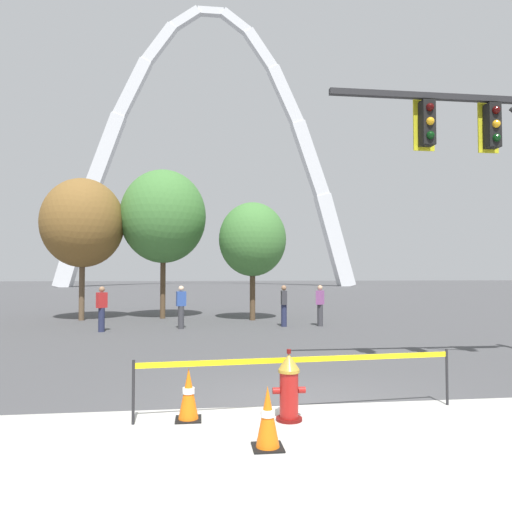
{
  "coord_description": "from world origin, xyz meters",
  "views": [
    {
      "loc": [
        -1.54,
        -6.97,
        2.05
      ],
      "look_at": [
        -0.09,
        5.0,
        2.5
      ],
      "focal_mm": 32.65,
      "sensor_mm": 36.0,
      "label": 1
    }
  ],
  "objects_px": {
    "traffic_cone_by_hydrant": "(189,395)",
    "pedestrian_standing_center": "(284,305)",
    "fire_hydrant": "(289,387)",
    "pedestrian_walking_left": "(181,307)",
    "pedestrian_walking_right": "(320,305)",
    "monument_arch": "(210,162)",
    "traffic_cone_mid_sidewalk": "(268,418)",
    "pedestrian_near_trees": "(102,308)"
  },
  "relations": [
    {
      "from": "pedestrian_walking_right",
      "to": "traffic_cone_mid_sidewalk",
      "type": "bearing_deg",
      "value": -107.47
    },
    {
      "from": "monument_arch",
      "to": "pedestrian_standing_center",
      "type": "bearing_deg",
      "value": -88.24
    },
    {
      "from": "monument_arch",
      "to": "pedestrian_walking_right",
      "type": "height_order",
      "value": "monument_arch"
    },
    {
      "from": "fire_hydrant",
      "to": "pedestrian_walking_right",
      "type": "relative_size",
      "value": 0.62
    },
    {
      "from": "fire_hydrant",
      "to": "pedestrian_standing_center",
      "type": "distance_m",
      "value": 11.47
    },
    {
      "from": "traffic_cone_by_hydrant",
      "to": "monument_arch",
      "type": "xyz_separation_m",
      "value": [
        1.69,
        66.23,
        19.18
      ]
    },
    {
      "from": "traffic_cone_mid_sidewalk",
      "to": "monument_arch",
      "type": "distance_m",
      "value": 70.07
    },
    {
      "from": "fire_hydrant",
      "to": "pedestrian_walking_left",
      "type": "height_order",
      "value": "pedestrian_walking_left"
    },
    {
      "from": "fire_hydrant",
      "to": "traffic_cone_by_hydrant",
      "type": "relative_size",
      "value": 1.36
    },
    {
      "from": "traffic_cone_mid_sidewalk",
      "to": "pedestrian_walking_right",
      "type": "xyz_separation_m",
      "value": [
        3.86,
        12.27,
        0.46
      ]
    },
    {
      "from": "fire_hydrant",
      "to": "pedestrian_walking_left",
      "type": "relative_size",
      "value": 0.62
    },
    {
      "from": "traffic_cone_by_hydrant",
      "to": "pedestrian_walking_right",
      "type": "height_order",
      "value": "pedestrian_walking_right"
    },
    {
      "from": "pedestrian_walking_right",
      "to": "traffic_cone_by_hydrant",
      "type": "bearing_deg",
      "value": -113.4
    },
    {
      "from": "pedestrian_walking_left",
      "to": "pedestrian_walking_right",
      "type": "height_order",
      "value": "same"
    },
    {
      "from": "traffic_cone_by_hydrant",
      "to": "pedestrian_standing_center",
      "type": "relative_size",
      "value": 0.46
    },
    {
      "from": "monument_arch",
      "to": "pedestrian_walking_left",
      "type": "distance_m",
      "value": 58.49
    },
    {
      "from": "pedestrian_standing_center",
      "to": "pedestrian_walking_right",
      "type": "bearing_deg",
      "value": -0.52
    },
    {
      "from": "traffic_cone_mid_sidewalk",
      "to": "pedestrian_near_trees",
      "type": "height_order",
      "value": "pedestrian_near_trees"
    },
    {
      "from": "traffic_cone_by_hydrant",
      "to": "pedestrian_walking_left",
      "type": "height_order",
      "value": "pedestrian_walking_left"
    },
    {
      "from": "traffic_cone_mid_sidewalk",
      "to": "pedestrian_standing_center",
      "type": "bearing_deg",
      "value": 78.79
    },
    {
      "from": "pedestrian_standing_center",
      "to": "pedestrian_walking_right",
      "type": "distance_m",
      "value": 1.43
    },
    {
      "from": "pedestrian_standing_center",
      "to": "pedestrian_near_trees",
      "type": "relative_size",
      "value": 1.0
    },
    {
      "from": "traffic_cone_by_hydrant",
      "to": "pedestrian_walking_right",
      "type": "bearing_deg",
      "value": 66.6
    },
    {
      "from": "fire_hydrant",
      "to": "monument_arch",
      "type": "bearing_deg",
      "value": 89.74
    },
    {
      "from": "traffic_cone_mid_sidewalk",
      "to": "pedestrian_walking_left",
      "type": "relative_size",
      "value": 0.46
    },
    {
      "from": "traffic_cone_mid_sidewalk",
      "to": "monument_arch",
      "type": "xyz_separation_m",
      "value": [
        0.74,
        67.39,
        19.18
      ]
    },
    {
      "from": "traffic_cone_by_hydrant",
      "to": "pedestrian_walking_right",
      "type": "xyz_separation_m",
      "value": [
        4.81,
        11.1,
        0.46
      ]
    },
    {
      "from": "pedestrian_walking_left",
      "to": "fire_hydrant",
      "type": "bearing_deg",
      "value": -80.12
    },
    {
      "from": "fire_hydrant",
      "to": "monument_arch",
      "type": "height_order",
      "value": "monument_arch"
    },
    {
      "from": "pedestrian_standing_center",
      "to": "pedestrian_walking_left",
      "type": "bearing_deg",
      "value": -176.2
    },
    {
      "from": "fire_hydrant",
      "to": "pedestrian_walking_left",
      "type": "distance_m",
      "value": 11.2
    },
    {
      "from": "fire_hydrant",
      "to": "traffic_cone_mid_sidewalk",
      "type": "distance_m",
      "value": 1.09
    },
    {
      "from": "traffic_cone_by_hydrant",
      "to": "pedestrian_near_trees",
      "type": "relative_size",
      "value": 0.46
    },
    {
      "from": "monument_arch",
      "to": "pedestrian_near_trees",
      "type": "distance_m",
      "value": 59.19
    },
    {
      "from": "traffic_cone_by_hydrant",
      "to": "pedestrian_walking_left",
      "type": "distance_m",
      "value": 10.88
    },
    {
      "from": "pedestrian_walking_left",
      "to": "pedestrian_near_trees",
      "type": "distance_m",
      "value": 2.79
    },
    {
      "from": "pedestrian_walking_left",
      "to": "pedestrian_near_trees",
      "type": "relative_size",
      "value": 1.0
    },
    {
      "from": "traffic_cone_mid_sidewalk",
      "to": "fire_hydrant",
      "type": "bearing_deg",
      "value": 65.87
    },
    {
      "from": "traffic_cone_by_hydrant",
      "to": "monument_arch",
      "type": "bearing_deg",
      "value": 88.54
    },
    {
      "from": "fire_hydrant",
      "to": "monument_arch",
      "type": "distance_m",
      "value": 69.09
    },
    {
      "from": "fire_hydrant",
      "to": "traffic_cone_mid_sidewalk",
      "type": "relative_size",
      "value": 1.36
    },
    {
      "from": "traffic_cone_mid_sidewalk",
      "to": "pedestrian_walking_right",
      "type": "relative_size",
      "value": 0.46
    }
  ]
}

